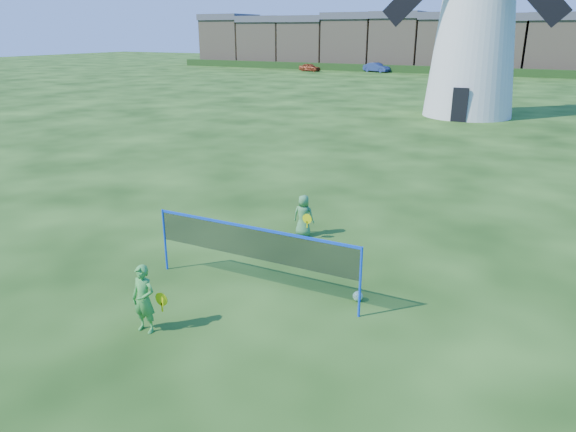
% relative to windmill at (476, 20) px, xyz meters
% --- Properties ---
extents(ground, '(220.00, 220.00, 0.00)m').
position_rel_windmill_xyz_m(ground, '(0.47, -28.61, -6.21)').
color(ground, black).
rests_on(ground, ground).
extents(windmill, '(11.33, 5.90, 17.05)m').
position_rel_windmill_xyz_m(windmill, '(0.00, 0.00, 0.00)').
color(windmill, silver).
rests_on(windmill, ground).
extents(badminton_net, '(5.05, 0.05, 1.55)m').
position_rel_windmill_xyz_m(badminton_net, '(0.38, -29.20, -5.07)').
color(badminton_net, blue).
rests_on(badminton_net, ground).
extents(player_girl, '(0.68, 0.37, 1.38)m').
position_rel_windmill_xyz_m(player_girl, '(-0.62, -31.63, -5.51)').
color(player_girl, green).
rests_on(player_girl, ground).
extents(player_boy, '(0.68, 0.46, 1.21)m').
position_rel_windmill_xyz_m(player_boy, '(-0.12, -25.61, -5.60)').
color(player_boy, '#448D4E').
rests_on(player_boy, ground).
extents(play_ball, '(0.22, 0.22, 0.22)m').
position_rel_windmill_xyz_m(play_ball, '(2.62, -28.58, -6.10)').
color(play_ball, green).
rests_on(play_ball, ground).
extents(terraced_houses, '(58.95, 8.40, 8.27)m').
position_rel_windmill_xyz_m(terraced_houses, '(-22.38, 43.39, -2.15)').
color(terraced_houses, gray).
rests_on(terraced_houses, ground).
extents(hedge, '(62.00, 0.80, 1.00)m').
position_rel_windmill_xyz_m(hedge, '(-21.53, 37.39, -5.71)').
color(hedge, '#193814').
rests_on(hedge, ground).
extents(car_left, '(3.42, 1.79, 1.11)m').
position_rel_windmill_xyz_m(car_left, '(-27.87, 33.89, -5.65)').
color(car_left, maroon).
rests_on(car_left, ground).
extents(car_right, '(4.14, 2.45, 1.29)m').
position_rel_windmill_xyz_m(car_right, '(-18.73, 36.90, -5.56)').
color(car_right, navy).
rests_on(car_right, ground).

